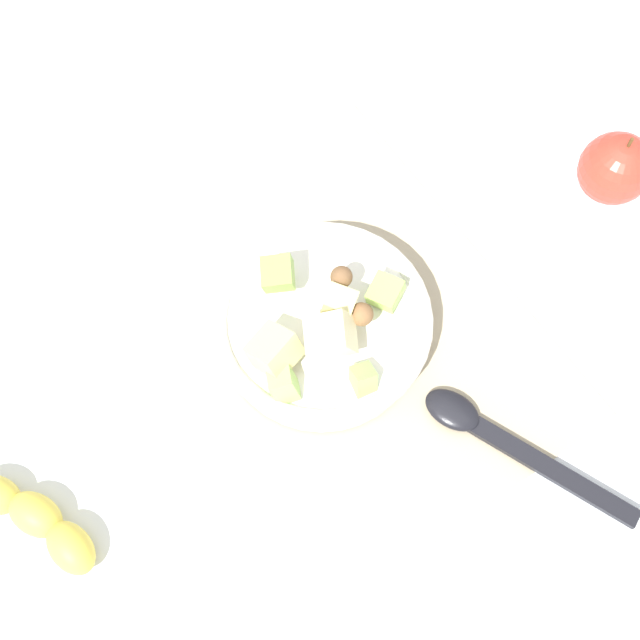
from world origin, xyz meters
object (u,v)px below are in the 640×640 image
serving_spoon (495,436)px  whole_apple (615,168)px  salad_bowl (320,323)px  banana_whole (32,519)px

serving_spoon → whole_apple: whole_apple is taller
salad_bowl → banana_whole: size_ratio=1.47×
salad_bowl → whole_apple: size_ratio=2.37×
salad_bowl → serving_spoon: (0.18, 0.08, -0.03)m
salad_bowl → whole_apple: (0.02, 0.36, 0.00)m
serving_spoon → banana_whole: (-0.17, -0.40, 0.01)m
banana_whole → salad_bowl: bearing=91.9°
salad_bowl → whole_apple: salad_bowl is taller
salad_bowl → serving_spoon: bearing=24.3°
salad_bowl → banana_whole: 0.32m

